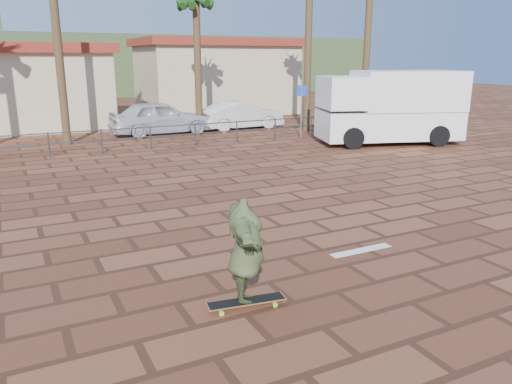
# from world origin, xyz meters

# --- Properties ---
(ground) EXTENTS (120.00, 120.00, 0.00)m
(ground) POSITION_xyz_m (0.00, 0.00, 0.00)
(ground) COLOR brown
(ground) RESTS_ON ground
(paint_stripe) EXTENTS (1.40, 0.22, 0.01)m
(paint_stripe) POSITION_xyz_m (0.70, -1.20, 0.00)
(paint_stripe) COLOR white
(paint_stripe) RESTS_ON ground
(guardrail) EXTENTS (24.06, 0.06, 1.00)m
(guardrail) POSITION_xyz_m (0.00, 12.00, 0.68)
(guardrail) COLOR #47494F
(guardrail) RESTS_ON ground
(palm_center) EXTENTS (2.40, 2.40, 7.75)m
(palm_center) POSITION_xyz_m (3.50, 15.50, 6.36)
(palm_center) COLOR brown
(palm_center) RESTS_ON ground
(building_east) EXTENTS (10.60, 6.60, 5.00)m
(building_east) POSITION_xyz_m (8.00, 24.00, 2.54)
(building_east) COLOR beige
(building_east) RESTS_ON ground
(hill_front) EXTENTS (70.00, 18.00, 6.00)m
(hill_front) POSITION_xyz_m (0.00, 50.00, 3.00)
(hill_front) COLOR #384C28
(hill_front) RESTS_ON ground
(longboard) EXTENTS (1.27, 0.45, 0.12)m
(longboard) POSITION_xyz_m (-2.41, -2.30, 0.10)
(longboard) COLOR olive
(longboard) RESTS_ON ground
(skateboarder) EXTENTS (1.15, 2.10, 1.65)m
(skateboarder) POSITION_xyz_m (-2.41, -2.30, 0.95)
(skateboarder) COLOR #404B28
(skateboarder) RESTS_ON longboard
(campervan) EXTENTS (6.69, 4.36, 3.21)m
(campervan) POSITION_xyz_m (10.11, 8.78, 1.69)
(campervan) COLOR white
(campervan) RESTS_ON ground
(car_silver) EXTENTS (5.04, 2.13, 1.70)m
(car_silver) POSITION_xyz_m (1.61, 16.00, 0.85)
(car_silver) COLOR silver
(car_silver) RESTS_ON ground
(car_white) EXTENTS (4.62, 1.76, 1.50)m
(car_white) POSITION_xyz_m (6.04, 15.88, 0.75)
(car_white) COLOR silver
(car_white) RESTS_ON ground
(street_sign) EXTENTS (0.50, 0.16, 2.49)m
(street_sign) POSITION_xyz_m (7.43, 12.00, 1.74)
(street_sign) COLOR gray
(street_sign) RESTS_ON ground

